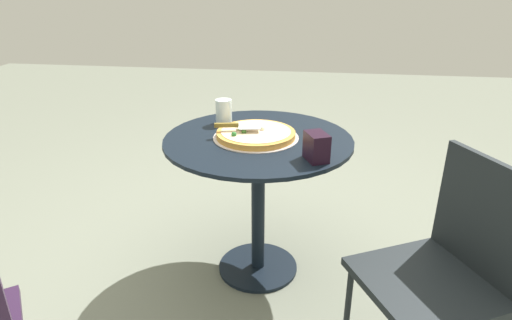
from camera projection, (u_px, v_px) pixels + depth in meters
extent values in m
plane|color=slate|center=(258.00, 268.00, 2.28)|extent=(10.00, 10.00, 0.00)
cylinder|color=black|center=(258.00, 140.00, 1.99)|extent=(0.87, 0.87, 0.02)
cylinder|color=black|center=(258.00, 207.00, 2.13)|extent=(0.07, 0.07, 0.69)
cylinder|color=black|center=(258.00, 266.00, 2.27)|extent=(0.41, 0.41, 0.02)
cylinder|color=beige|center=(256.00, 137.00, 1.99)|extent=(0.39, 0.39, 0.00)
cylinder|color=gold|center=(256.00, 134.00, 1.99)|extent=(0.36, 0.36, 0.03)
cylinder|color=beige|center=(256.00, 131.00, 1.98)|extent=(0.32, 0.32, 0.00)
sphere|color=#316E1E|center=(239.00, 129.00, 1.99)|extent=(0.01, 0.01, 0.01)
sphere|color=#336632|center=(238.00, 126.00, 2.03)|extent=(0.02, 0.02, 0.02)
sphere|color=#356024|center=(244.00, 132.00, 1.95)|extent=(0.02, 0.02, 0.02)
sphere|color=#E6F0C4|center=(263.00, 129.00, 1.99)|extent=(0.02, 0.02, 0.02)
sphere|color=white|center=(258.00, 128.00, 2.00)|extent=(0.01, 0.01, 0.01)
sphere|color=#2C7130|center=(234.00, 134.00, 1.92)|extent=(0.02, 0.02, 0.02)
cube|color=silver|center=(250.00, 126.00, 1.98)|extent=(0.11, 0.10, 0.00)
cube|color=brown|center=(226.00, 125.00, 1.97)|extent=(0.11, 0.04, 0.02)
cylinder|color=silver|center=(224.00, 112.00, 2.16)|extent=(0.08, 0.08, 0.12)
cube|color=black|center=(316.00, 147.00, 1.73)|extent=(0.11, 0.13, 0.11)
cube|color=black|center=(426.00, 284.00, 1.50)|extent=(0.57, 0.57, 0.03)
cube|color=black|center=(486.00, 218.00, 1.47)|extent=(0.21, 0.39, 0.42)
cylinder|color=black|center=(347.00, 311.00, 1.69)|extent=(0.02, 0.02, 0.42)
cylinder|color=black|center=(425.00, 291.00, 1.80)|extent=(0.02, 0.02, 0.42)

